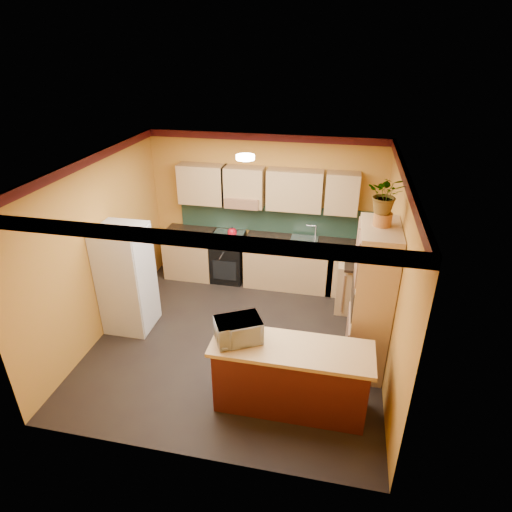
% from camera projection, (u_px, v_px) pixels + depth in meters
% --- Properties ---
extents(room_shell, '(4.24, 4.24, 2.72)m').
position_uv_depth(room_shell, '(242.00, 205.00, 5.83)').
color(room_shell, black).
rests_on(room_shell, ground).
extents(base_cabinets_back, '(3.65, 0.60, 0.88)m').
position_uv_depth(base_cabinets_back, '(261.00, 261.00, 7.91)').
color(base_cabinets_back, tan).
rests_on(base_cabinets_back, ground).
extents(countertop_back, '(3.65, 0.62, 0.04)m').
position_uv_depth(countertop_back, '(261.00, 238.00, 7.70)').
color(countertop_back, black).
rests_on(countertop_back, base_cabinets_back).
extents(stove, '(0.58, 0.58, 0.91)m').
position_uv_depth(stove, '(228.00, 257.00, 8.02)').
color(stove, black).
rests_on(stove, ground).
extents(kettle, '(0.22, 0.22, 0.18)m').
position_uv_depth(kettle, '(232.00, 232.00, 7.71)').
color(kettle, '#B50C1B').
rests_on(kettle, stove).
extents(sink, '(0.48, 0.40, 0.03)m').
position_uv_depth(sink, '(304.00, 240.00, 7.55)').
color(sink, silver).
rests_on(sink, countertop_back).
extents(base_cabinets_right, '(0.60, 0.80, 0.88)m').
position_uv_depth(base_cabinets_right, '(361.00, 286.00, 7.11)').
color(base_cabinets_right, tan).
rests_on(base_cabinets_right, ground).
extents(countertop_right, '(0.62, 0.80, 0.04)m').
position_uv_depth(countertop_right, '(364.00, 261.00, 6.90)').
color(countertop_right, black).
rests_on(countertop_right, base_cabinets_right).
extents(fridge, '(0.68, 0.66, 1.70)m').
position_uv_depth(fridge, '(126.00, 279.00, 6.51)').
color(fridge, silver).
rests_on(fridge, ground).
extents(pantry, '(0.48, 0.90, 2.10)m').
position_uv_depth(pantry, '(371.00, 301.00, 5.59)').
color(pantry, tan).
rests_on(pantry, ground).
extents(fern_pot, '(0.22, 0.22, 0.16)m').
position_uv_depth(fern_pot, '(383.00, 219.00, 5.12)').
color(fern_pot, '#9E5B26').
rests_on(fern_pot, pantry).
extents(fern, '(0.46, 0.42, 0.46)m').
position_uv_depth(fern, '(386.00, 194.00, 4.98)').
color(fern, tan).
rests_on(fern, fern_pot).
extents(breakfast_bar, '(1.80, 0.55, 0.88)m').
position_uv_depth(breakfast_bar, '(290.00, 379.00, 5.16)').
color(breakfast_bar, '#4C1C11').
rests_on(breakfast_bar, ground).
extents(bar_top, '(1.90, 0.65, 0.05)m').
position_uv_depth(bar_top, '(292.00, 349.00, 4.95)').
color(bar_top, '#DBB06A').
rests_on(bar_top, breakfast_bar).
extents(microwave, '(0.63, 0.56, 0.29)m').
position_uv_depth(microwave, '(238.00, 330.00, 4.99)').
color(microwave, silver).
rests_on(microwave, bar_top).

